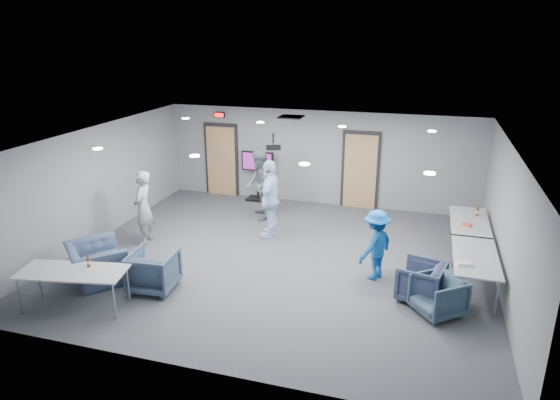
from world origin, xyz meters
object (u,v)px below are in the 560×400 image
(chair_right_c, at_px, (438,296))
(person_d, at_px, (376,245))
(chair_right_b, at_px, (421,282))
(person_b, at_px, (259,185))
(chair_front_a, at_px, (154,271))
(person_a, at_px, (143,208))
(table_right_b, at_px, (475,257))
(bottle_right, at_px, (477,212))
(tv_stand, at_px, (258,173))
(chair_front_b, at_px, (96,263))
(projector, at_px, (273,146))
(person_c, at_px, (270,199))
(table_right_a, at_px, (469,223))
(bottle_front, at_px, (88,262))
(table_front_left, at_px, (73,273))

(chair_right_c, bearing_deg, person_d, -169.65)
(chair_right_b, bearing_deg, person_b, -113.14)
(chair_front_a, bearing_deg, person_a, -60.09)
(chair_right_b, bearing_deg, person_d, -110.41)
(table_right_b, bearing_deg, person_a, 88.32)
(bottle_right, bearing_deg, tv_stand, 164.18)
(person_d, height_order, chair_front_b, person_d)
(projector, bearing_deg, person_c, 91.56)
(person_c, distance_m, table_right_a, 4.60)
(person_a, relative_size, chair_front_a, 2.02)
(chair_front_b, height_order, bottle_front, bottle_front)
(person_d, relative_size, bottle_right, 5.70)
(chair_front_a, bearing_deg, chair_right_b, -172.57)
(person_a, xyz_separation_m, chair_front_b, (0.08, -1.97, -0.49))
(person_a, distance_m, tv_stand, 4.07)
(chair_front_b, xyz_separation_m, tv_stand, (1.43, 5.75, 0.45))
(bottle_right, distance_m, tv_stand, 6.18)
(person_d, relative_size, projector, 3.76)
(person_c, xyz_separation_m, table_right_a, (4.57, 0.45, -0.27))
(person_b, bearing_deg, chair_right_b, 30.05)
(chair_right_b, bearing_deg, table_right_b, 138.89)
(person_c, height_order, chair_front_b, person_c)
(person_d, xyz_separation_m, bottle_front, (-4.87, -2.48, 0.09))
(person_a, height_order, table_front_left, person_a)
(person_c, bearing_deg, person_d, 60.16)
(table_right_a, xyz_separation_m, projector, (-4.29, -1.09, 1.72))
(table_right_b, xyz_separation_m, tv_stand, (-5.77, 3.99, 0.14))
(person_d, distance_m, table_right_b, 1.88)
(person_d, height_order, table_right_a, person_d)
(chair_right_c, height_order, chair_front_a, chair_front_a)
(person_b, distance_m, chair_front_a, 4.38)
(table_front_left, height_order, tv_stand, tv_stand)
(person_a, bearing_deg, projector, 90.90)
(person_d, distance_m, chair_front_a, 4.40)
(person_c, height_order, bottle_front, person_c)
(person_a, distance_m, chair_right_b, 6.41)
(person_a, bearing_deg, chair_right_b, 71.71)
(person_b, height_order, table_right_b, person_b)
(chair_right_c, xyz_separation_m, tv_stand, (-5.12, 5.10, 0.48))
(chair_front_b, xyz_separation_m, bottle_right, (7.38, 4.06, 0.44))
(person_a, relative_size, tv_stand, 1.19)
(person_b, relative_size, table_right_a, 0.94)
(person_b, distance_m, table_front_left, 5.56)
(chair_right_b, height_order, table_front_left, chair_right_b)
(person_b, distance_m, person_c, 1.27)
(chair_front_a, relative_size, tv_stand, 0.59)
(chair_right_b, relative_size, bottle_right, 3.15)
(chair_right_c, relative_size, bottle_right, 3.07)
(table_right_a, height_order, bottle_right, bottle_right)
(chair_front_b, bearing_deg, bottle_front, 162.83)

